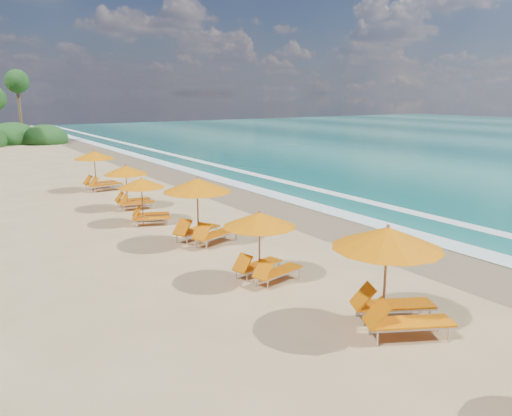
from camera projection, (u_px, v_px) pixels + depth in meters
ground at (256, 238)px, 19.64m from camera, size 160.00×160.00×0.00m
wet_sand at (334, 224)px, 21.76m from camera, size 4.00×160.00×0.01m
surf_foam at (379, 216)px, 23.19m from camera, size 4.00×160.00×0.01m
station_1 at (394, 271)px, 11.73m from camera, size 3.42×3.42×2.59m
station_2 at (263, 241)px, 14.94m from camera, size 2.67×2.56×2.19m
station_3 at (201, 206)px, 18.67m from camera, size 3.26×3.20×2.55m
station_4 at (146, 198)px, 21.65m from camera, size 2.60×2.55×2.03m
station_5 at (130, 184)px, 24.50m from camera, size 2.45×2.30×2.16m
station_6 at (98, 168)px, 29.13m from camera, size 2.67×2.50×2.35m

